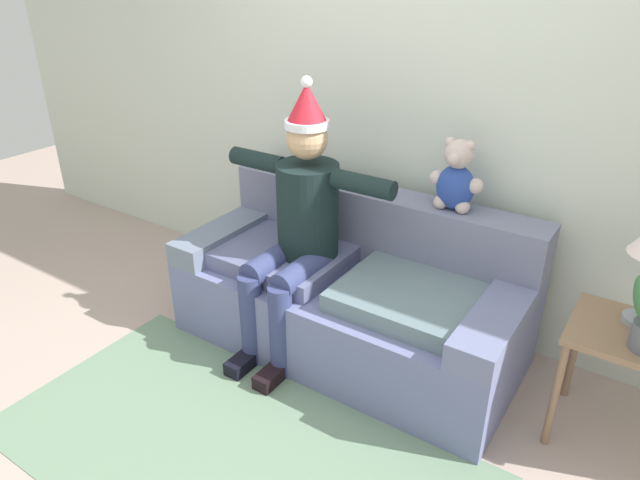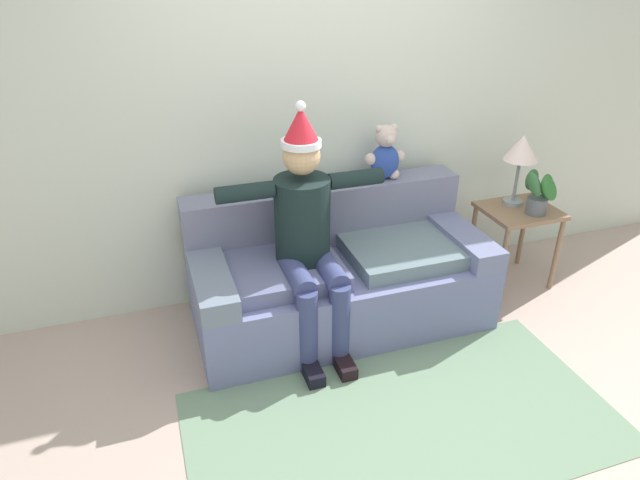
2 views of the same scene
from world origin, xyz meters
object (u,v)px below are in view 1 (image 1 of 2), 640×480
Objects in this scene: couch at (353,292)px; person_seated at (298,221)px; teddy_bear at (456,178)px; side_table at (629,352)px.

couch is 0.54m from person_seated.
teddy_bear is 0.64× the size of side_table.
person_seated is at bearing -147.54° from teddy_bear.
teddy_bear is (0.69, 0.44, 0.25)m from person_seated.
person_seated is at bearing -147.29° from couch.
side_table is (1.39, 0.01, 0.16)m from couch.
couch is 3.20× the size of side_table.
person_seated is at bearing -173.92° from side_table.
person_seated reaches higher than side_table.
person_seated is 1.69m from side_table.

